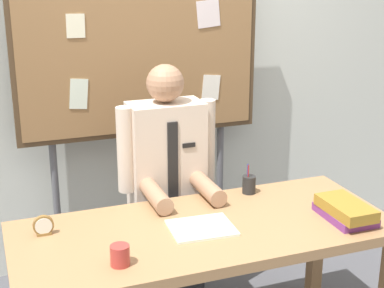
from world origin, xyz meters
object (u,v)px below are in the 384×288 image
(pen_holder, at_px, (249,184))
(person, at_px, (167,200))
(open_notebook, at_px, (202,228))
(desk, at_px, (205,244))
(book_stack, at_px, (345,211))
(bulletin_board, at_px, (140,59))
(coffee_mug, at_px, (120,255))
(desk_clock, at_px, (43,226))

(pen_holder, bearing_deg, person, 143.84)
(open_notebook, bearing_deg, person, 87.54)
(desk, distance_m, book_stack, 0.68)
(bulletin_board, height_order, pen_holder, bulletin_board)
(desk, xyz_separation_m, coffee_mug, (-0.45, -0.21, 0.13))
(book_stack, relative_size, coffee_mug, 3.68)
(coffee_mug, bearing_deg, desk, 24.88)
(desk_clock, bearing_deg, desk, -13.87)
(open_notebook, xyz_separation_m, desk_clock, (-0.68, 0.20, 0.04))
(person, bearing_deg, desk, -90.00)
(desk, height_order, desk_clock, desk_clock)
(desk, bearing_deg, coffee_mug, -155.12)
(bulletin_board, distance_m, desk_clock, 1.27)
(bulletin_board, height_order, desk_clock, bulletin_board)
(desk, height_order, open_notebook, open_notebook)
(person, bearing_deg, coffee_mug, -120.40)
(bulletin_board, xyz_separation_m, desk_clock, (-0.71, -0.88, -0.58))
(desk, xyz_separation_m, desk_clock, (-0.71, 0.18, 0.13))
(desk, bearing_deg, desk_clock, 166.13)
(desk, bearing_deg, bulletin_board, 89.99)
(desk, xyz_separation_m, person, (0.00, 0.56, -0.00))
(open_notebook, bearing_deg, bulletin_board, 88.66)
(open_notebook, distance_m, pen_holder, 0.50)
(open_notebook, distance_m, coffee_mug, 0.47)
(desk, height_order, book_stack, book_stack)
(person, distance_m, book_stack, 0.98)
(book_stack, distance_m, open_notebook, 0.69)
(desk_clock, xyz_separation_m, pen_holder, (1.08, 0.12, 0.01))
(open_notebook, xyz_separation_m, pen_holder, (0.39, 0.31, 0.04))
(person, height_order, book_stack, person)
(person, distance_m, bulletin_board, 0.87)
(person, height_order, open_notebook, person)
(person, xyz_separation_m, bulletin_board, (0.00, 0.50, 0.71))
(desk_clock, distance_m, pen_holder, 1.08)
(desk, distance_m, open_notebook, 0.10)
(person, height_order, bulletin_board, bulletin_board)
(person, relative_size, pen_holder, 8.85)
(book_stack, distance_m, desk_clock, 1.40)
(desk, relative_size, open_notebook, 6.10)
(desk, distance_m, bulletin_board, 1.27)
(pen_holder, bearing_deg, open_notebook, -141.32)
(pen_holder, bearing_deg, desk, -141.32)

